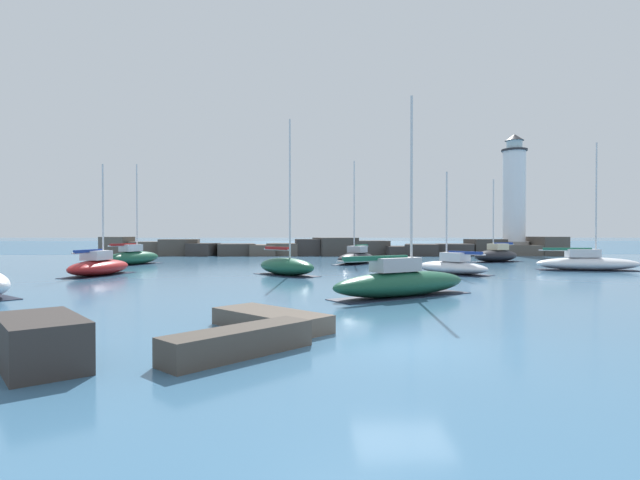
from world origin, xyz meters
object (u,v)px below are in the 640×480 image
(sailboat_moored_2, at_px, (587,262))
(sailboat_moored_6, at_px, (133,257))
(lighthouse, at_px, (514,202))
(sailboat_moored_5, at_px, (286,266))
(sailboat_moored_1, at_px, (452,266))
(sailboat_moored_4, at_px, (356,257))
(sailboat_moored_9, at_px, (401,282))
(sailboat_moored_0, at_px, (99,266))
(sailboat_moored_8, at_px, (496,255))

(sailboat_moored_2, height_order, sailboat_moored_6, sailboat_moored_2)
(lighthouse, bearing_deg, sailboat_moored_6, -155.50)
(sailboat_moored_2, distance_m, sailboat_moored_5, 23.88)
(sailboat_moored_1, distance_m, sailboat_moored_5, 11.90)
(sailboat_moored_4, relative_size, sailboat_moored_6, 1.04)
(sailboat_moored_1, relative_size, sailboat_moored_9, 0.79)
(lighthouse, distance_m, sailboat_moored_2, 29.31)
(sailboat_moored_0, bearing_deg, sailboat_moored_4, 33.48)
(sailboat_moored_6, xyz_separation_m, sailboat_moored_9, (20.62, -23.64, -0.04))
(lighthouse, distance_m, sailboat_moored_4, 30.72)
(sailboat_moored_2, height_order, sailboat_moored_5, sailboat_moored_5)
(sailboat_moored_4, distance_m, sailboat_moored_5, 14.30)
(sailboat_moored_4, height_order, sailboat_moored_9, sailboat_moored_4)
(sailboat_moored_9, bearing_deg, sailboat_moored_6, 131.09)
(sailboat_moored_5, relative_size, sailboat_moored_8, 1.29)
(sailboat_moored_5, bearing_deg, sailboat_moored_0, 178.99)
(sailboat_moored_8, height_order, sailboat_moored_9, sailboat_moored_9)
(sailboat_moored_0, distance_m, sailboat_moored_4, 22.99)
(sailboat_moored_1, xyz_separation_m, sailboat_moored_5, (-11.88, -0.81, 0.10))
(sailboat_moored_8, bearing_deg, sailboat_moored_4, -169.40)
(sailboat_moored_2, distance_m, sailboat_moored_8, 11.99)
(lighthouse, bearing_deg, sailboat_moored_2, -101.68)
(sailboat_moored_0, distance_m, sailboat_moored_9, 22.39)
(sailboat_moored_8, bearing_deg, lighthouse, 62.21)
(lighthouse, height_order, sailboat_moored_5, lighthouse)
(lighthouse, relative_size, sailboat_moored_9, 1.74)
(sailboat_moored_2, bearing_deg, sailboat_moored_6, 168.36)
(sailboat_moored_6, relative_size, sailboat_moored_8, 1.12)
(sailboat_moored_6, bearing_deg, sailboat_moored_2, -11.64)
(sailboat_moored_0, height_order, sailboat_moored_8, sailboat_moored_8)
(sailboat_moored_0, relative_size, sailboat_moored_8, 0.93)
(sailboat_moored_5, height_order, sailboat_moored_9, sailboat_moored_5)
(sailboat_moored_1, distance_m, sailboat_moored_2, 12.09)
(lighthouse, distance_m, sailboat_moored_8, 19.55)
(sailboat_moored_6, xyz_separation_m, sailboat_moored_8, (35.47, 3.77, -0.02))
(sailboat_moored_5, bearing_deg, sailboat_moored_9, -63.49)
(sailboat_moored_2, xyz_separation_m, sailboat_moored_8, (-2.82, 11.65, 0.08))
(sailboat_moored_8, bearing_deg, sailboat_moored_1, -120.82)
(lighthouse, distance_m, sailboat_moored_6, 48.86)
(sailboat_moored_6, bearing_deg, sailboat_moored_1, -22.57)
(sailboat_moored_9, bearing_deg, sailboat_moored_8, 61.54)
(sailboat_moored_2, bearing_deg, lighthouse, 78.32)
(sailboat_moored_1, bearing_deg, sailboat_moored_5, -176.12)
(sailboat_moored_4, relative_size, sailboat_moored_8, 1.17)
(lighthouse, bearing_deg, sailboat_moored_0, -143.17)
(lighthouse, height_order, sailboat_moored_2, lighthouse)
(sailboat_moored_0, height_order, sailboat_moored_2, sailboat_moored_2)
(sailboat_moored_0, xyz_separation_m, sailboat_moored_8, (33.77, 15.41, 0.06))
(sailboat_moored_0, xyz_separation_m, sailboat_moored_1, (24.92, 0.58, -0.08))
(sailboat_moored_2, distance_m, sailboat_moored_9, 23.68)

